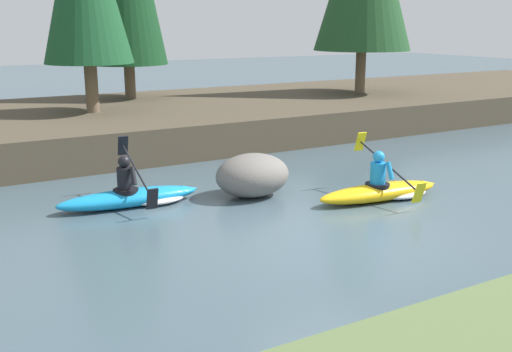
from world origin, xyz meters
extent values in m
plane|color=#425660|center=(0.00, 0.00, 0.00)|extent=(90.00, 90.00, 0.00)
cube|color=#4C4233|center=(0.00, 9.86, 0.46)|extent=(44.00, 8.06, 0.92)
cylinder|color=brown|center=(-1.44, 9.44, 1.61)|extent=(0.36, 0.36, 1.38)
cylinder|color=brown|center=(0.54, 12.07, 1.49)|extent=(0.36, 0.36, 1.13)
cylinder|color=brown|center=(8.23, 9.38, 1.68)|extent=(0.36, 0.36, 1.52)
ellipsoid|color=yellow|center=(1.87, 1.02, 0.17)|extent=(2.74, 0.82, 0.34)
cone|color=yellow|center=(3.11, 0.92, 0.19)|extent=(0.37, 0.23, 0.20)
cylinder|color=black|center=(1.82, 1.02, 0.31)|extent=(0.52, 0.52, 0.08)
cylinder|color=#1984CC|center=(1.82, 1.02, 0.56)|extent=(0.32, 0.32, 0.42)
sphere|color=#1E89D1|center=(1.82, 1.02, 0.89)|extent=(0.25, 0.25, 0.23)
cylinder|color=#1984CC|center=(1.94, 1.25, 0.65)|extent=(0.11, 0.23, 0.35)
cylinder|color=#1984CC|center=(1.90, 0.78, 0.65)|extent=(0.11, 0.23, 0.35)
cylinder|color=black|center=(2.05, 1.00, 0.69)|extent=(0.19, 1.91, 0.65)
cube|color=yellow|center=(2.12, 1.95, 1.00)|extent=(0.21, 0.17, 0.41)
cube|color=yellow|center=(1.97, 0.06, 0.38)|extent=(0.21, 0.17, 0.41)
ellipsoid|color=white|center=(2.42, 0.97, 0.09)|extent=(1.15, 0.79, 0.18)
ellipsoid|color=#1993D6|center=(-2.54, 3.09, 0.17)|extent=(2.73, 0.76, 0.34)
cone|color=#1993D6|center=(-1.30, 3.02, 0.19)|extent=(0.36, 0.22, 0.20)
cylinder|color=black|center=(-2.59, 3.09, 0.31)|extent=(0.51, 0.51, 0.08)
cylinder|color=black|center=(-2.59, 3.09, 0.56)|extent=(0.32, 0.32, 0.42)
sphere|color=black|center=(-2.59, 3.09, 0.89)|extent=(0.24, 0.24, 0.23)
cylinder|color=black|center=(-2.48, 3.33, 0.65)|extent=(0.10, 0.23, 0.35)
cylinder|color=black|center=(-2.50, 2.85, 0.65)|extent=(0.10, 0.23, 0.35)
cylinder|color=black|center=(-2.36, 3.08, 0.69)|extent=(0.15, 1.91, 0.65)
cube|color=black|center=(-2.31, 4.03, 1.00)|extent=(0.21, 0.17, 0.41)
cube|color=black|center=(-2.42, 2.13, 0.38)|extent=(0.21, 0.17, 0.41)
ellipsoid|color=white|center=(-1.99, 3.06, 0.09)|extent=(1.14, 0.76, 0.18)
ellipsoid|color=slate|center=(-0.14, 2.53, 0.44)|extent=(1.55, 1.21, 0.87)
camera|label=1|loc=(-5.89, -7.59, 3.42)|focal=42.00mm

